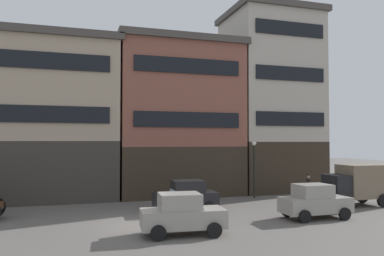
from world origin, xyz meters
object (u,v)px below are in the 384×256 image
streetlamp_curbside (254,161)px  delivery_truck_near (355,183)px  sedan_light (182,214)px  sedan_parked_curb (186,196)px  sedan_dark (315,201)px  pedestrian_officer (309,185)px

streetlamp_curbside → delivery_truck_near: bearing=-47.5°
streetlamp_curbside → sedan_light: bearing=-131.6°
delivery_truck_near → sedan_parked_curb: size_ratio=1.17×
sedan_dark → streetlamp_curbside: (0.28, 7.70, 1.76)m
streetlamp_curbside → sedan_dark: bearing=-92.1°
sedan_dark → streetlamp_curbside: 7.90m
delivery_truck_near → pedestrian_officer: size_ratio=2.45×
sedan_dark → streetlamp_curbside: streetlamp_curbside is taller
sedan_light → pedestrian_officer: sedan_light is taller
pedestrian_officer → sedan_parked_curb: bearing=-168.2°
sedan_dark → sedan_parked_curb: 7.20m
delivery_truck_near → streetlamp_curbside: size_ratio=1.07×
sedan_dark → pedestrian_officer: bearing=58.4°
delivery_truck_near → sedan_dark: 5.59m
delivery_truck_near → sedan_parked_curb: 10.98m
sedan_parked_curb → sedan_dark: bearing=-33.4°
sedan_dark → pedestrian_officer: size_ratio=2.07×
sedan_dark → pedestrian_officer: sedan_dark is taller
delivery_truck_near → sedan_parked_curb: bearing=173.3°
delivery_truck_near → streetlamp_curbside: (-4.60, 5.02, 1.25)m
sedan_dark → pedestrian_officer: 7.03m
delivery_truck_near → pedestrian_officer: (-1.19, 3.31, -0.44)m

